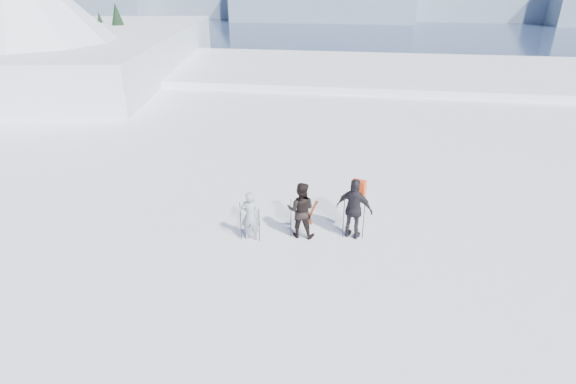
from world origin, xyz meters
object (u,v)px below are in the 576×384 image
(skier_grey, at_px, (250,216))
(skis_loose, at_px, (309,212))
(skier_dark, at_px, (301,210))
(skier_pack, at_px, (354,209))

(skier_grey, relative_size, skis_loose, 0.93)
(skier_dark, bearing_deg, skis_loose, -90.97)
(skier_pack, bearing_deg, skier_dark, 24.48)
(skier_dark, height_order, skis_loose, skier_dark)
(skier_dark, distance_m, skis_loose, 1.77)
(skier_dark, xyz_separation_m, skier_pack, (1.59, 0.17, 0.08))
(skier_dark, bearing_deg, skier_pack, -171.20)
(skier_grey, height_order, skis_loose, skier_grey)
(skis_loose, bearing_deg, skier_dark, -93.74)
(skier_grey, distance_m, skier_dark, 1.53)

